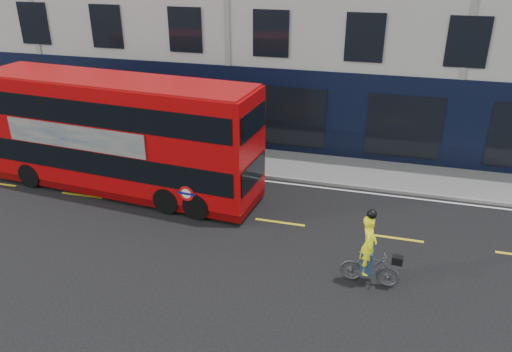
% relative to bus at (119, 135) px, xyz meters
% --- Properties ---
extents(ground, '(120.00, 120.00, 0.00)m').
position_rel_bus_xyz_m(ground, '(2.63, -2.48, -2.32)').
color(ground, black).
rests_on(ground, ground).
extents(pavement, '(60.00, 3.00, 0.12)m').
position_rel_bus_xyz_m(pavement, '(2.63, 4.02, -2.26)').
color(pavement, slate).
rests_on(pavement, ground).
extents(kerb, '(60.00, 0.12, 0.13)m').
position_rel_bus_xyz_m(kerb, '(2.63, 2.52, -2.25)').
color(kerb, gray).
rests_on(kerb, ground).
extents(road_edge_line, '(58.00, 0.10, 0.01)m').
position_rel_bus_xyz_m(road_edge_line, '(2.63, 2.22, -2.31)').
color(road_edge_line, silver).
rests_on(road_edge_line, ground).
extents(lane_dashes, '(58.00, 0.12, 0.01)m').
position_rel_bus_xyz_m(lane_dashes, '(2.63, -0.98, -2.31)').
color(lane_dashes, gold).
rests_on(lane_dashes, ground).
extents(bus, '(11.38, 3.53, 4.52)m').
position_rel_bus_xyz_m(bus, '(0.00, 0.00, 0.00)').
color(bus, '#AF0708').
rests_on(bus, ground).
extents(cyclist, '(1.74, 0.68, 2.40)m').
position_rel_bus_xyz_m(cyclist, '(9.86, -3.72, -1.50)').
color(cyclist, '#4A4C4F').
rests_on(cyclist, ground).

